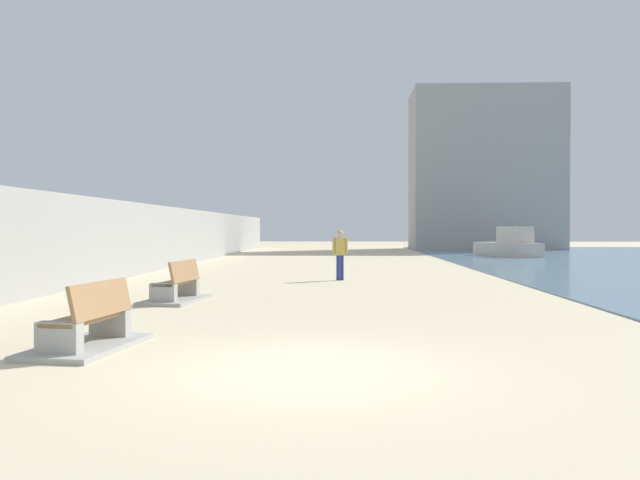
# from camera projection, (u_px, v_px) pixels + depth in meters

# --- Properties ---
(ground_plane) EXTENTS (120.00, 120.00, 0.00)m
(ground_plane) POSITION_uv_depth(u_px,v_px,m) (331.00, 272.00, 25.79)
(ground_plane) COLOR beige
(seawall) EXTENTS (0.80, 64.00, 2.69)m
(seawall) POSITION_uv_depth(u_px,v_px,m) (147.00, 238.00, 26.05)
(seawall) COLOR #9E9E99
(seawall) RESTS_ON ground
(bench_near) EXTENTS (1.35, 2.22, 0.98)m
(bench_near) POSITION_uv_depth(u_px,v_px,m) (88.00, 333.00, 9.15)
(bench_near) COLOR #9E9E99
(bench_near) RESTS_ON ground
(bench_far) EXTENTS (1.36, 2.23, 0.98)m
(bench_far) POSITION_uv_depth(u_px,v_px,m) (177.00, 292.00, 15.14)
(bench_far) COLOR #9E9E99
(bench_far) RESTS_ON ground
(person_walking) EXTENTS (0.52, 0.25, 1.68)m
(person_walking) POSITION_uv_depth(u_px,v_px,m) (340.00, 251.00, 21.39)
(person_walking) COLOR navy
(person_walking) RESTS_ON ground
(boat_mid_bay) EXTENTS (3.42, 5.03, 1.82)m
(boat_mid_bay) POSITION_uv_depth(u_px,v_px,m) (509.00, 245.00, 39.09)
(boat_mid_bay) COLOR beige
(boat_mid_bay) RESTS_ON water_bay
(harbor_building) EXTENTS (12.00, 6.00, 13.14)m
(harbor_building) POSITION_uv_depth(u_px,v_px,m) (484.00, 170.00, 53.19)
(harbor_building) COLOR #9E9E99
(harbor_building) RESTS_ON ground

